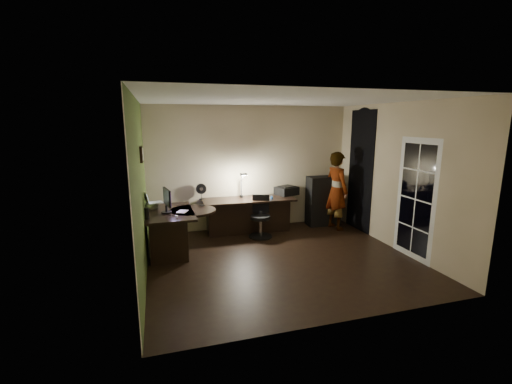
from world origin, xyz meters
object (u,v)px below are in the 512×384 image
object	(u,v)px
cabinet	(323,201)
person	(337,191)
desk_left	(170,232)
office_chair	(260,217)
desk_right	(249,215)
monitor	(166,204)

from	to	relation	value
cabinet	person	world-z (taller)	person
desk_left	cabinet	xyz separation A→B (m)	(3.49, 0.82, 0.17)
office_chair	desk_left	bearing A→B (deg)	-148.99
desk_left	desk_right	world-z (taller)	desk_left
monitor	person	world-z (taller)	person
cabinet	office_chair	distance (m)	1.73
desk_right	desk_left	bearing A→B (deg)	-153.75
cabinet	office_chair	world-z (taller)	cabinet
desk_left	office_chair	distance (m)	1.86
desk_right	office_chair	distance (m)	0.44
desk_left	cabinet	world-z (taller)	cabinet
cabinet	office_chair	xyz separation A→B (m)	(-1.66, -0.45, -0.13)
office_chair	person	distance (m)	1.85
desk_left	person	world-z (taller)	person
person	desk_left	bearing A→B (deg)	86.50
desk_right	monitor	world-z (taller)	monitor
office_chair	desk_right	bearing A→B (deg)	128.13
desk_right	person	size ratio (longest dim) A/B	1.14
cabinet	monitor	distance (m)	3.68
cabinet	person	bearing A→B (deg)	-66.38
cabinet	desk_left	bearing A→B (deg)	-165.02
desk_left	monitor	xyz separation A→B (m)	(-0.05, -0.13, 0.56)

